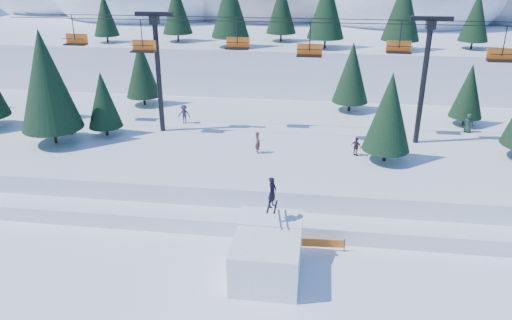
# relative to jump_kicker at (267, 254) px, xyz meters

# --- Properties ---
(ground) EXTENTS (160.00, 160.00, 0.00)m
(ground) POSITION_rel_jump_kicker_xyz_m (-2.37, -1.28, -1.39)
(ground) COLOR white
(ground) RESTS_ON ground
(mid_shelf) EXTENTS (70.00, 22.00, 2.50)m
(mid_shelf) POSITION_rel_jump_kicker_xyz_m (-2.37, 16.72, -0.14)
(mid_shelf) COLOR white
(mid_shelf) RESTS_ON ground
(berm) EXTENTS (70.00, 6.00, 1.10)m
(berm) POSITION_rel_jump_kicker_xyz_m (-2.37, 6.72, -0.84)
(berm) COLOR white
(berm) RESTS_ON ground
(jump_kicker) EXTENTS (3.76, 5.13, 5.56)m
(jump_kicker) POSITION_rel_jump_kicker_xyz_m (0.00, 0.00, 0.00)
(jump_kicker) COLOR white
(jump_kicker) RESTS_ON ground
(chairlift) EXTENTS (46.00, 3.21, 10.28)m
(chairlift) POSITION_rel_jump_kicker_xyz_m (-0.74, 16.76, 7.93)
(chairlift) COLOR black
(chairlift) RESTS_ON mid_shelf
(conifer_stand) EXTENTS (62.32, 16.77, 9.84)m
(conifer_stand) POSITION_rel_jump_kicker_xyz_m (1.21, 17.27, 5.65)
(conifer_stand) COLOR black
(conifer_stand) RESTS_ON mid_shelf
(distant_skiers) EXTENTS (35.48, 8.16, 1.78)m
(distant_skiers) POSITION_rel_jump_kicker_xyz_m (-3.83, 16.76, 1.96)
(distant_skiers) COLOR #482A20
(distant_skiers) RESTS_ON mid_shelf
(banner_near) EXTENTS (2.86, 0.23, 0.90)m
(banner_near) POSITION_rel_jump_kicker_xyz_m (3.11, 2.96, -0.85)
(banner_near) COLOR black
(banner_near) RESTS_ON ground
(banner_far) EXTENTS (2.82, 0.55, 0.90)m
(banner_far) POSITION_rel_jump_kicker_xyz_m (8.83, 5.58, -0.85)
(banner_far) COLOR black
(banner_far) RESTS_ON ground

